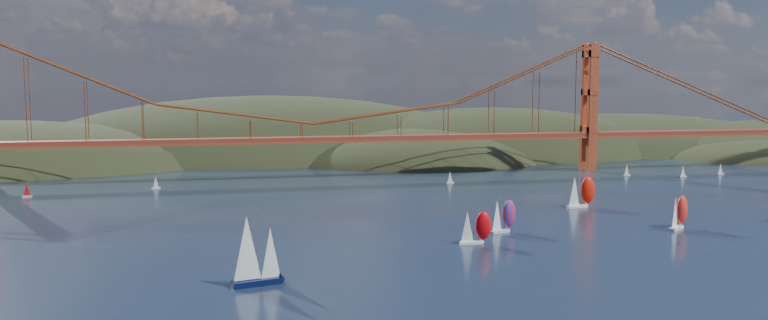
{
  "coord_description": "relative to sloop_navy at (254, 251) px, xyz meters",
  "views": [
    {
      "loc": [
        -39.61,
        -116.11,
        38.62
      ],
      "look_at": [
        7.91,
        90.0,
        16.45
      ],
      "focal_mm": 35.0,
      "sensor_mm": 36.0,
      "label": 1
    }
  ],
  "objects": [
    {
      "name": "sloop_navy",
      "position": [
        0.0,
        0.0,
        0.0
      ],
      "size": [
        10.12,
        6.8,
        15.03
      ],
      "rotation": [
        0.0,
        0.0,
        0.26
      ],
      "color": "#070E32",
      "rests_on": "ground"
    },
    {
      "name": "distant_boat_2",
      "position": [
        -68.37,
        128.06,
        -4.23
      ],
      "size": [
        3.0,
        2.0,
        4.7
      ],
      "color": "silver",
      "rests_on": "ground"
    },
    {
      "name": "distant_boat_5",
      "position": [
        179.03,
        125.41,
        -4.23
      ],
      "size": [
        3.0,
        2.0,
        4.7
      ],
      "color": "silver",
      "rests_on": "ground"
    },
    {
      "name": "distant_boat_3",
      "position": [
        -27.5,
        138.45,
        -4.23
      ],
      "size": [
        3.0,
        2.0,
        4.7
      ],
      "color": "silver",
      "rests_on": "ground"
    },
    {
      "name": "bridge",
      "position": [
        30.64,
        155.04,
        25.6
      ],
      "size": [
        552.0,
        12.0,
        55.0
      ],
      "color": "maroon",
      "rests_on": "ground"
    },
    {
      "name": "racer_3",
      "position": [
        102.94,
        67.17,
        -1.53
      ],
      "size": [
        9.58,
        4.57,
        10.81
      ],
      "rotation": [
        0.0,
        0.0,
        0.14
      ],
      "color": "white",
      "rests_on": "ground"
    },
    {
      "name": "ground",
      "position": [
        32.38,
        -24.96,
        -6.63
      ],
      "size": [
        1200.0,
        1200.0,
        0.0
      ],
      "primitive_type": "plane",
      "color": "black",
      "rests_on": "ground"
    },
    {
      "name": "racer_0",
      "position": [
        53.4,
        25.24,
        -2.44
      ],
      "size": [
        7.72,
        3.14,
        8.88
      ],
      "rotation": [
        0.0,
        0.0,
        -0.02
      ],
      "color": "white",
      "rests_on": "ground"
    },
    {
      "name": "racer_rwb",
      "position": [
        65.1,
        36.68,
        -2.19
      ],
      "size": [
        8.4,
        5.68,
        9.4
      ],
      "rotation": [
        0.0,
        0.0,
        0.39
      ],
      "color": "silver",
      "rests_on": "ground"
    },
    {
      "name": "distant_boat_8",
      "position": [
        80.84,
        128.74,
        -4.23
      ],
      "size": [
        3.0,
        2.0,
        4.7
      ],
      "color": "silver",
      "rests_on": "ground"
    },
    {
      "name": "distant_boat_6",
      "position": [
        199.63,
        129.65,
        -4.23
      ],
      "size": [
        3.0,
        2.0,
        4.7
      ],
      "color": "silver",
      "rests_on": "ground"
    },
    {
      "name": "racer_1",
      "position": [
        111.74,
        30.43,
        -1.96
      ],
      "size": [
        8.59,
        7.16,
        9.89
      ],
      "rotation": [
        0.0,
        0.0,
        0.59
      ],
      "color": "white",
      "rests_on": "ground"
    },
    {
      "name": "distant_boat_4",
      "position": [
        159.05,
        134.52,
        -4.23
      ],
      "size": [
        3.0,
        2.0,
        4.7
      ],
      "color": "silver",
      "rests_on": "ground"
    },
    {
      "name": "headlands",
      "position": [
        77.33,
        253.33,
        -19.09
      ],
      "size": [
        725.0,
        225.0,
        96.0
      ],
      "color": "black",
      "rests_on": "ground"
    }
  ]
}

